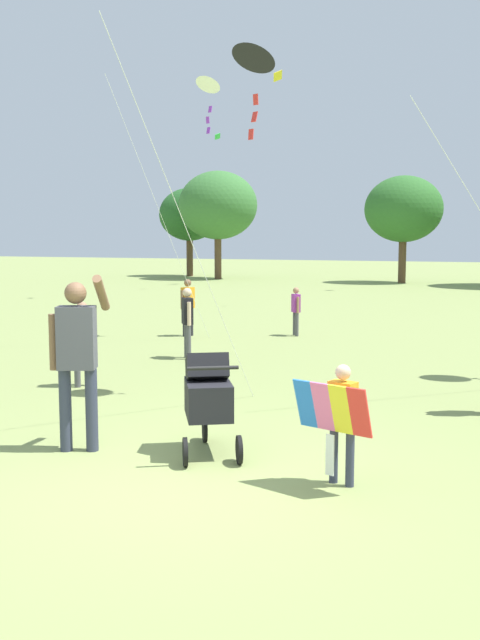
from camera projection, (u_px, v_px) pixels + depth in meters
ground_plane at (179, 484)px, 6.40m from camera, size 120.00×120.00×0.00m
child_with_butterfly_kite at (340, 414)px, 6.30m from camera, size 0.73×0.45×1.08m
person_adult_flyer at (77, 350)px, 7.29m from camera, size 0.56×0.65×1.81m
stroller at (208, 394)px, 7.26m from camera, size 0.85×1.09×1.03m
kite_adult_black at (253, 62)px, 9.39m from camera, size 0.87×3.25×4.67m
kite_orange_delta at (207, 89)px, 15.05m from camera, size 1.41×2.53×5.50m
person_red_shirt at (187, 317)px, 12.94m from camera, size 0.30×0.34×1.27m
person_sitting_far at (296, 307)px, 15.93m from camera, size 0.25×0.29×1.07m
person_kid_running at (83, 337)px, 10.50m from camera, size 0.28×0.35×1.25m
person_back_turned at (188, 303)px, 15.87m from camera, size 0.26×0.38×1.26m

